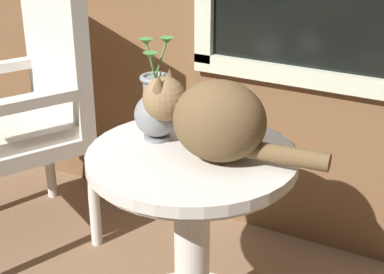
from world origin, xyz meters
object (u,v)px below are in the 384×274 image
Objects in this scene: wicker_side_table at (192,209)px; cat at (214,119)px; wicker_chair at (29,105)px; pewter_vase_with_ivy at (156,108)px.

wicker_side_table is 1.15× the size of cat.
pewter_vase_with_ivy is at bearing -13.73° from wicker_chair.
cat is 1.74× the size of pewter_vase_with_ivy.
pewter_vase_with_ivy is at bearing 170.96° from cat.
wicker_chair is 1.85× the size of cat.
wicker_chair is 0.73m from pewter_vase_with_ivy.
wicker_chair is 3.23× the size of pewter_vase_with_ivy.
wicker_side_table is at bearing -13.78° from wicker_chair.
cat is at bearing -9.04° from pewter_vase_with_ivy.
wicker_side_table is 0.33m from pewter_vase_with_ivy.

